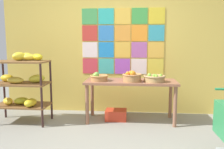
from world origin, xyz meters
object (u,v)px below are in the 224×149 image
(banana_shelf_unit, at_px, (22,81))
(fruit_basket_back_right, at_px, (99,77))
(display_table, at_px, (131,86))
(fruit_basket_centre, at_px, (154,78))
(fruit_basket_right, at_px, (132,76))
(produce_crate_under_table, at_px, (116,115))

(banana_shelf_unit, relative_size, fruit_basket_back_right, 3.86)
(banana_shelf_unit, xyz_separation_m, fruit_basket_back_right, (1.29, 0.14, 0.06))
(display_table, bearing_deg, fruit_basket_centre, -13.16)
(display_table, height_order, fruit_basket_centre, fruit_basket_centre)
(banana_shelf_unit, distance_m, fruit_basket_centre, 2.23)
(fruit_basket_right, bearing_deg, produce_crate_under_table, 154.09)
(display_table, xyz_separation_m, fruit_basket_right, (0.02, -0.10, 0.18))
(display_table, bearing_deg, fruit_basket_right, -79.27)
(banana_shelf_unit, relative_size, produce_crate_under_table, 3.26)
(fruit_basket_right, distance_m, fruit_basket_centre, 0.37)
(fruit_basket_centre, bearing_deg, banana_shelf_unit, -176.77)
(fruit_basket_back_right, height_order, fruit_basket_centre, fruit_basket_back_right)
(banana_shelf_unit, xyz_separation_m, produce_crate_under_table, (1.58, 0.25, -0.63))
(display_table, relative_size, fruit_basket_right, 4.80)
(banana_shelf_unit, relative_size, fruit_basket_right, 3.70)
(fruit_basket_back_right, bearing_deg, display_table, 8.52)
(fruit_basket_back_right, xyz_separation_m, fruit_basket_centre, (0.94, -0.01, -0.00))
(fruit_basket_right, relative_size, fruit_basket_centre, 0.89)
(fruit_basket_back_right, distance_m, produce_crate_under_table, 0.76)
(fruit_basket_back_right, xyz_separation_m, produce_crate_under_table, (0.29, 0.11, -0.69))
(fruit_basket_right, distance_m, fruit_basket_back_right, 0.57)
(banana_shelf_unit, relative_size, display_table, 0.77)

